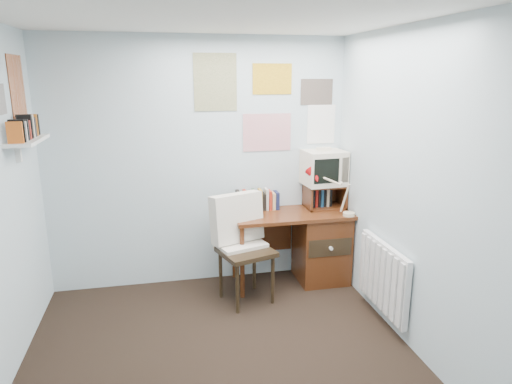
# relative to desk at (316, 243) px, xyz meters

# --- Properties ---
(ground) EXTENTS (3.50, 3.50, 0.00)m
(ground) POSITION_rel_desk_xyz_m (-1.17, -1.48, -0.41)
(ground) COLOR black
(ground) RESTS_ON ground
(back_wall) EXTENTS (3.00, 0.02, 2.50)m
(back_wall) POSITION_rel_desk_xyz_m (-1.17, 0.27, 0.84)
(back_wall) COLOR silver
(back_wall) RESTS_ON ground
(right_wall) EXTENTS (0.02, 3.50, 2.50)m
(right_wall) POSITION_rel_desk_xyz_m (0.33, -1.48, 0.84)
(right_wall) COLOR silver
(right_wall) RESTS_ON ground
(ceiling) EXTENTS (3.00, 3.50, 0.02)m
(ceiling) POSITION_rel_desk_xyz_m (-1.17, -1.48, 2.09)
(ceiling) COLOR white
(ceiling) RESTS_ON back_wall
(desk) EXTENTS (1.20, 0.55, 0.76)m
(desk) POSITION_rel_desk_xyz_m (0.00, 0.00, 0.00)
(desk) COLOR #512712
(desk) RESTS_ON ground
(desk_chair) EXTENTS (0.63, 0.62, 1.00)m
(desk_chair) POSITION_rel_desk_xyz_m (-0.81, -0.30, 0.09)
(desk_chair) COLOR black
(desk_chair) RESTS_ON ground
(desk_lamp) EXTENTS (0.37, 0.34, 0.43)m
(desk_lamp) POSITION_rel_desk_xyz_m (0.25, -0.22, 0.57)
(desk_lamp) COLOR red
(desk_lamp) RESTS_ON desk
(tv_riser) EXTENTS (0.40, 0.30, 0.25)m
(tv_riser) POSITION_rel_desk_xyz_m (0.12, 0.11, 0.48)
(tv_riser) COLOR #512712
(tv_riser) RESTS_ON desk
(crt_tv) EXTENTS (0.44, 0.41, 0.39)m
(crt_tv) POSITION_rel_desk_xyz_m (0.10, 0.13, 0.80)
(crt_tv) COLOR beige
(crt_tv) RESTS_ON tv_riser
(book_row) EXTENTS (0.60, 0.14, 0.22)m
(book_row) POSITION_rel_desk_xyz_m (-0.51, 0.18, 0.46)
(book_row) COLOR #512712
(book_row) RESTS_ON desk
(radiator) EXTENTS (0.09, 0.80, 0.60)m
(radiator) POSITION_rel_desk_xyz_m (0.29, -0.93, 0.01)
(radiator) COLOR white
(radiator) RESTS_ON right_wall
(wall_shelf) EXTENTS (0.20, 0.62, 0.24)m
(wall_shelf) POSITION_rel_desk_xyz_m (-2.57, -0.38, 1.21)
(wall_shelf) COLOR white
(wall_shelf) RESTS_ON left_wall
(posters_back) EXTENTS (1.20, 0.01, 0.90)m
(posters_back) POSITION_rel_desk_xyz_m (-0.47, 0.26, 1.44)
(posters_back) COLOR white
(posters_back) RESTS_ON back_wall
(posters_left) EXTENTS (0.01, 0.70, 0.60)m
(posters_left) POSITION_rel_desk_xyz_m (-2.67, -0.38, 1.59)
(posters_left) COLOR white
(posters_left) RESTS_ON left_wall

